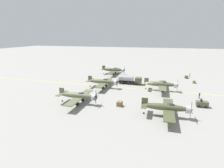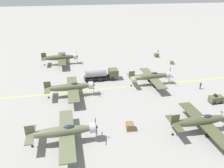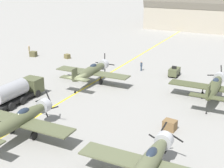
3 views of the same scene
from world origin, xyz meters
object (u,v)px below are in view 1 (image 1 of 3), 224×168
object	(u,v)px
airplane_mid_right	(167,107)
supply_crate_mid_lane	(120,104)
supply_crate_outboard	(194,82)
ground_crew_walking	(199,95)
airplane_mid_center	(161,84)
tow_tractor	(202,104)
airplane_near_left	(114,70)
fuel_tanker	(130,80)
airplane_near_center	(103,82)
airplane_near_right	(78,96)
supply_crate_by_tanker	(186,77)
ground_crew_inspecting	(190,75)

from	to	relation	value
airplane_mid_right	supply_crate_mid_lane	bearing A→B (deg)	-95.73
supply_crate_outboard	ground_crew_walking	bearing A→B (deg)	-4.40
airplane_mid_center	tow_tractor	distance (m)	14.04
airplane_mid_center	airplane_near_left	xyz separation A→B (m)	(-18.16, -19.91, 0.00)
fuel_tanker	supply_crate_outboard	world-z (taller)	fuel_tanker
supply_crate_outboard	airplane_near_center	bearing A→B (deg)	-64.35
airplane_near_right	airplane_near_left	bearing A→B (deg)	-175.65
airplane_near_center	airplane_near_left	world-z (taller)	airplane_near_left
fuel_tanker	supply_crate_by_tanker	bearing A→B (deg)	125.35
supply_crate_by_tanker	supply_crate_outboard	bearing A→B (deg)	14.13
airplane_near_center	airplane_near_right	bearing A→B (deg)	11.48
supply_crate_by_tanker	supply_crate_outboard	size ratio (longest dim) A/B	1.21
airplane_near_center	supply_crate_mid_lane	bearing A→B (deg)	50.21
ground_crew_walking	ground_crew_inspecting	size ratio (longest dim) A/B	0.96
airplane_near_left	ground_crew_walking	distance (m)	37.33
ground_crew_inspecting	supply_crate_outboard	world-z (taller)	ground_crew_inspecting
airplane_mid_center	airplane_near_right	bearing A→B (deg)	-65.21
ground_crew_inspecting	supply_crate_by_tanker	distance (m)	2.80
fuel_tanker	tow_tractor	xyz separation A→B (m)	(15.43, 19.85, -0.72)
supply_crate_outboard	airplane_near_right	bearing A→B (deg)	-47.04
tow_tractor	ground_crew_inspecting	bearing A→B (deg)	177.46
airplane_mid_center	tow_tractor	world-z (taller)	airplane_mid_center
airplane_near_right	supply_crate_by_tanker	xyz separation A→B (m)	(-35.41, 28.62, -1.48)
airplane_mid_right	fuel_tanker	xyz separation A→B (m)	(-23.02, -11.76, -0.50)
ground_crew_walking	airplane_near_right	bearing A→B (deg)	-67.69
tow_tractor	supply_crate_by_tanker	size ratio (longest dim) A/B	2.04
airplane_near_left	airplane_near_right	distance (m)	34.52
airplane_near_left	supply_crate_outboard	distance (m)	31.63
ground_crew_inspecting	airplane_near_right	bearing A→B (deg)	-38.57
airplane_near_left	supply_crate_by_tanker	size ratio (longest dim) A/B	9.44
airplane_mid_right	ground_crew_walking	world-z (taller)	airplane_mid_right
airplane_near_center	airplane_near_right	size ratio (longest dim) A/B	1.00
fuel_tanker	tow_tractor	bearing A→B (deg)	52.15
ground_crew_inspecting	ground_crew_walking	bearing A→B (deg)	-2.13
fuel_tanker	supply_crate_outboard	bearing A→B (deg)	107.81
airplane_near_center	airplane_near_left	size ratio (longest dim) A/B	1.00
airplane_mid_right	airplane_near_center	bearing A→B (deg)	-120.99
supply_crate_mid_lane	supply_crate_outboard	distance (m)	33.93
airplane_near_center	ground_crew_walking	bearing A→B (deg)	102.30
airplane_near_right	ground_crew_inspecting	bearing A→B (deg)	144.83
fuel_tanker	ground_crew_inspecting	xyz separation A→B (m)	(-16.36, 21.26, -0.56)
airplane_mid_right	fuel_tanker	distance (m)	25.85
airplane_mid_center	supply_crate_outboard	size ratio (longest dim) A/B	11.45
airplane_mid_center	supply_crate_mid_lane	bearing A→B (deg)	-46.85
airplane_near_center	airplane_near_left	bearing A→B (deg)	-156.66
airplane_near_right	tow_tractor	xyz separation A→B (m)	(-5.96, 28.69, -1.22)
airplane_mid_right	airplane_near_left	bearing A→B (deg)	-140.54
airplane_near_right	airplane_near_center	bearing A→B (deg)	177.44
airplane_mid_center	fuel_tanker	xyz separation A→B (m)	(-5.03, -10.50, -0.50)
ground_crew_walking	fuel_tanker	bearing A→B (deg)	-114.91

